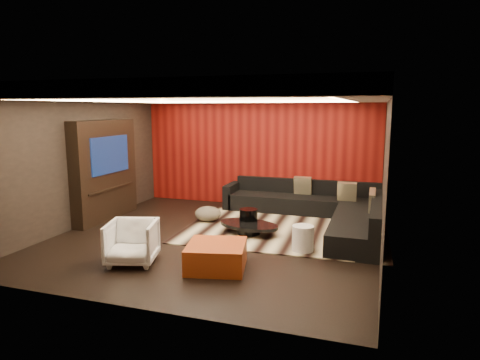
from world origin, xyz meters
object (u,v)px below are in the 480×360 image
(coffee_table, at_px, (249,228))
(drum_stool, at_px, (248,220))
(orange_ottoman, at_px, (216,256))
(armchair, at_px, (132,242))
(white_side_table, at_px, (303,239))
(sectional_sofa, at_px, (320,210))

(coffee_table, bearing_deg, drum_stool, 108.37)
(drum_stool, distance_m, orange_ottoman, 2.10)
(armchair, bearing_deg, coffee_table, 41.08)
(orange_ottoman, distance_m, armchair, 1.38)
(white_side_table, height_order, armchair, armchair)
(white_side_table, bearing_deg, sectional_sofa, 89.65)
(armchair, distance_m, sectional_sofa, 4.31)
(coffee_table, relative_size, armchair, 1.62)
(coffee_table, relative_size, drum_stool, 2.85)
(white_side_table, bearing_deg, orange_ottoman, -133.91)
(drum_stool, xyz_separation_m, white_side_table, (1.27, -0.91, -0.00))
(orange_ottoman, height_order, armchair, armchair)
(orange_ottoman, bearing_deg, sectional_sofa, 70.70)
(coffee_table, xyz_separation_m, white_side_table, (1.19, -0.67, 0.11))
(coffee_table, distance_m, armchair, 2.47)
(coffee_table, xyz_separation_m, drum_stool, (-0.08, 0.24, 0.11))
(drum_stool, bearing_deg, sectional_sofa, 42.93)
(drum_stool, height_order, white_side_table, white_side_table)
(white_side_table, xyz_separation_m, sectional_sofa, (0.01, 2.10, 0.03))
(drum_stool, bearing_deg, white_side_table, -35.85)
(white_side_table, height_order, sectional_sofa, sectional_sofa)
(white_side_table, bearing_deg, drum_stool, 144.15)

